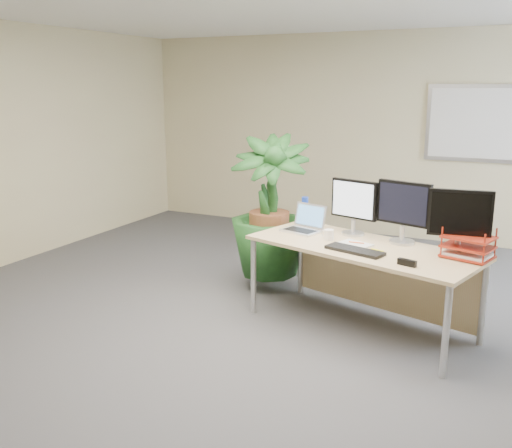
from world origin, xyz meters
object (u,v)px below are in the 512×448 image
at_px(desk, 368,260).
at_px(monitor_right, 404,208).
at_px(monitor_left, 354,204).
at_px(floor_plant, 269,216).
at_px(laptop, 305,224).

distance_m(desk, monitor_right, 0.53).
bearing_deg(monitor_right, desk, -153.71).
bearing_deg(monitor_left, desk, -45.55).
bearing_deg(desk, monitor_right, 26.29).
bearing_deg(monitor_right, floor_plant, 165.97).
xyz_separation_m(desk, floor_plant, (-1.13, 0.46, 0.18)).
relative_size(desk, floor_plant, 1.36).
bearing_deg(floor_plant, monitor_right, -14.03).
distance_m(floor_plant, monitor_left, 0.99).
distance_m(floor_plant, monitor_right, 1.44).
distance_m(monitor_right, laptop, 0.91).
relative_size(monitor_right, laptop, 1.33).
distance_m(monitor_left, monitor_right, 0.46).
bearing_deg(monitor_right, laptop, 177.69).
relative_size(monitor_left, monitor_right, 0.94).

